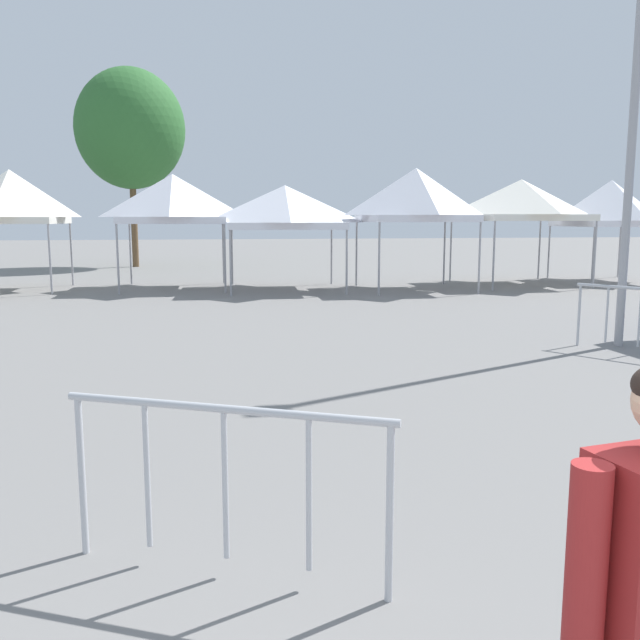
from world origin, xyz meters
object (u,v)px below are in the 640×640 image
canopy_tent_behind_left (416,195)px  crowd_barrier_near_person (640,307)px  canopy_tent_behind_center (610,203)px  canopy_tent_far_right (173,199)px  light_pole_near_lift (638,51)px  canopy_tent_behind_right (521,200)px  canopy_tent_left_of_center (10,197)px  crowd_barrier_by_lift (225,457)px  tree_behind_tents_right (130,129)px  canopy_tent_right_of_center (285,207)px

canopy_tent_behind_left → crowd_barrier_near_person: bearing=-86.7°
canopy_tent_behind_left → canopy_tent_behind_center: canopy_tent_behind_left is taller
canopy_tent_far_right → light_pole_near_lift: size_ratio=0.41×
canopy_tent_behind_center → light_pole_near_lift: 13.12m
canopy_tent_behind_right → canopy_tent_behind_center: canopy_tent_behind_center is taller
canopy_tent_left_of_center → canopy_tent_behind_right: canopy_tent_left_of_center is taller
canopy_tent_far_right → canopy_tent_behind_center: canopy_tent_far_right is taller
canopy_tent_left_of_center → canopy_tent_behind_left: size_ratio=0.98×
canopy_tent_far_right → canopy_tent_behind_right: size_ratio=0.96×
canopy_tent_behind_right → crowd_barrier_by_lift: size_ratio=1.89×
canopy_tent_far_right → tree_behind_tents_right: (-2.17, 9.89, 3.26)m
canopy_tent_left_of_center → crowd_barrier_by_lift: 18.63m
canopy_tent_right_of_center → canopy_tent_behind_left: bearing=-9.8°
canopy_tent_far_right → canopy_tent_right_of_center: 3.46m
canopy_tent_far_right → crowd_barrier_by_lift: size_ratio=1.82×
canopy_tent_behind_left → canopy_tent_behind_right: 3.99m
canopy_tent_right_of_center → canopy_tent_behind_left: 3.93m
canopy_tent_behind_right → crowd_barrier_near_person: bearing=-106.5°
light_pole_near_lift → canopy_tent_left_of_center: bearing=138.4°
light_pole_near_lift → tree_behind_tents_right: tree_behind_tents_right is taller
canopy_tent_behind_left → light_pole_near_lift: light_pole_near_lift is taller
canopy_tent_right_of_center → crowd_barrier_by_lift: (-2.29, -16.49, -1.73)m
canopy_tent_far_right → canopy_tent_behind_left: (7.19, -1.57, 0.10)m
canopy_tent_left_of_center → canopy_tent_right_of_center: 8.13m
canopy_tent_right_of_center → crowd_barrier_near_person: 11.75m
canopy_tent_behind_right → crowd_barrier_near_person: (-3.28, -11.08, -1.98)m
canopy_tent_right_of_center → canopy_tent_behind_center: canopy_tent_behind_center is taller
canopy_tent_right_of_center → canopy_tent_behind_right: bearing=2.5°
canopy_tent_behind_left → crowd_barrier_near_person: (0.58, -10.08, -2.09)m
crowd_barrier_by_lift → canopy_tent_behind_right: bearing=59.3°
canopy_tent_behind_left → canopy_tent_behind_center: (7.43, 1.63, -0.18)m
tree_behind_tents_right → crowd_barrier_by_lift: 27.97m
canopy_tent_behind_right → tree_behind_tents_right: bearing=141.6°
light_pole_near_lift → crowd_barrier_by_lift: 10.22m
canopy_tent_far_right → canopy_tent_behind_left: canopy_tent_behind_left is taller
canopy_tent_far_right → tree_behind_tents_right: tree_behind_tents_right is taller
canopy_tent_behind_right → tree_behind_tents_right: (-13.21, 10.46, 3.26)m
canopy_tent_behind_left → canopy_tent_behind_center: bearing=12.4°
canopy_tent_behind_left → tree_behind_tents_right: (-9.35, 11.46, 3.16)m
canopy_tent_far_right → canopy_tent_behind_center: (14.62, 0.06, -0.08)m
canopy_tent_right_of_center → crowd_barrier_near_person: (4.44, -10.74, -1.73)m
canopy_tent_behind_left → tree_behind_tents_right: bearing=129.2°
canopy_tent_left_of_center → canopy_tent_far_right: bearing=-2.4°
crowd_barrier_by_lift → canopy_tent_behind_center: bearing=52.1°
canopy_tent_far_right → light_pole_near_lift: 13.66m
canopy_tent_right_of_center → canopy_tent_behind_left: canopy_tent_behind_left is taller
crowd_barrier_near_person → light_pole_near_lift: bearing=81.2°
tree_behind_tents_right → crowd_barrier_near_person: bearing=-65.2°
canopy_tent_left_of_center → canopy_tent_behind_left: bearing=-8.5°
canopy_tent_behind_center → canopy_tent_behind_right: bearing=-169.9°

